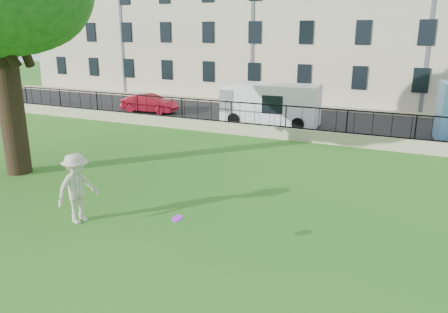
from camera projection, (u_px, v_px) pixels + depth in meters
The scene contains 10 objects.
ground at pixel (151, 235), 11.68m from camera, with size 120.00×120.00×0.00m, color #27771C.
retaining_wall at pixel (285, 133), 22.06m from camera, with size 50.00×0.40×0.60m, color tan.
iron_railing at pixel (286, 117), 21.82m from camera, with size 50.00×0.05×1.13m.
street at pixel (308, 122), 26.23m from camera, with size 60.00×9.00×0.01m, color black.
sidewalk at pixel (327, 108), 30.75m from camera, with size 60.00×1.40×0.12m, color tan.
building_row at pixel (349, 9), 33.79m from camera, with size 56.40×10.40×13.80m.
man at pixel (77, 188), 12.25m from camera, with size 1.31×0.75×2.03m, color beige.
frisbee at pixel (177, 218), 10.23m from camera, with size 0.27×0.27×0.03m, color #A826DC.
red_sedan at pixel (149, 103), 29.20m from camera, with size 1.31×3.74×1.23m, color #A81428.
white_van at pixel (270, 104), 25.46m from camera, with size 5.56×2.17×2.34m, color white.
Camera 1 is at (6.28, -8.82, 5.25)m, focal length 35.00 mm.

